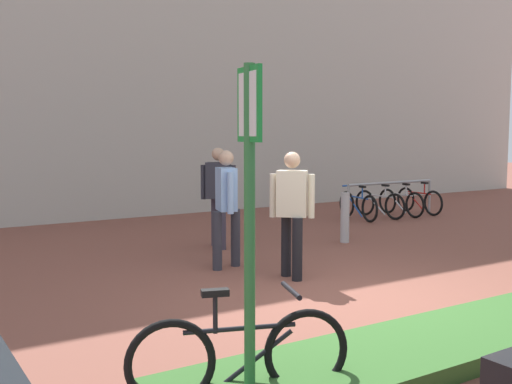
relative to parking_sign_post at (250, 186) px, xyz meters
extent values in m
plane|color=brown|center=(2.48, 1.68, -1.60)|extent=(60.00, 60.00, 0.00)
cube|color=#B2ADA3|center=(2.48, 10.20, 3.40)|extent=(28.00, 1.20, 10.00)
cube|color=#336028|center=(2.82, 0.00, -1.52)|extent=(7.00, 1.10, 0.16)
cylinder|color=#2D7238|center=(0.00, 0.00, -0.38)|extent=(0.08, 0.08, 2.45)
cube|color=#198C33|center=(0.00, 0.00, 0.57)|extent=(0.08, 0.36, 0.52)
cube|color=white|center=(0.00, 0.00, 0.57)|extent=(0.07, 0.30, 0.44)
torus|color=black|center=(-0.50, 0.27, -1.27)|extent=(0.65, 0.26, 0.66)
torus|color=black|center=(0.47, -0.05, -1.27)|extent=(0.65, 0.26, 0.66)
cylinder|color=black|center=(-0.01, 0.11, -1.05)|extent=(0.81, 0.30, 0.04)
cylinder|color=black|center=(0.08, 0.08, -1.31)|extent=(0.59, 0.22, 0.44)
cylinder|color=black|center=(-0.19, 0.17, -0.93)|extent=(0.04, 0.04, 0.28)
cube|color=black|center=(-0.19, 0.17, -0.77)|extent=(0.22, 0.14, 0.05)
cylinder|color=black|center=(0.35, -0.01, -0.79)|extent=(0.17, 0.41, 0.04)
cylinder|color=#99999E|center=(6.56, 6.57, -1.20)|extent=(0.06, 0.06, 0.80)
cylinder|color=#99999E|center=(9.16, 6.56, -1.20)|extent=(0.06, 0.06, 0.80)
cylinder|color=#99999E|center=(7.86, 6.57, -0.80)|extent=(2.60, 0.07, 0.06)
torus|color=black|center=(6.81, 6.15, -1.30)|extent=(0.14, 0.61, 0.61)
torus|color=black|center=(6.95, 7.07, -1.30)|extent=(0.14, 0.61, 0.61)
cylinder|color=#194CA5|center=(6.88, 6.61, -1.10)|extent=(0.15, 0.77, 0.03)
cylinder|color=#194CA5|center=(6.89, 6.70, -1.33)|extent=(0.12, 0.56, 0.40)
cylinder|color=#194CA5|center=(6.86, 6.44, -0.99)|extent=(0.03, 0.03, 0.26)
cube|color=black|center=(6.86, 6.44, -0.84)|extent=(0.10, 0.19, 0.05)
cylinder|color=#194CA5|center=(6.93, 6.96, -0.86)|extent=(0.39, 0.09, 0.04)
torus|color=black|center=(7.56, 6.13, -1.30)|extent=(0.09, 0.61, 0.61)
torus|color=black|center=(7.50, 7.07, -1.30)|extent=(0.09, 0.61, 0.61)
cylinder|color=silver|center=(7.53, 6.60, -1.10)|extent=(0.08, 0.77, 0.03)
cylinder|color=silver|center=(7.53, 6.69, -1.33)|extent=(0.07, 0.56, 0.40)
cylinder|color=silver|center=(7.54, 6.43, -0.99)|extent=(0.03, 0.03, 0.26)
cube|color=black|center=(7.54, 6.43, -0.84)|extent=(0.08, 0.19, 0.05)
cylinder|color=silver|center=(7.51, 6.95, -0.86)|extent=(0.39, 0.06, 0.04)
torus|color=black|center=(8.16, 6.09, -1.30)|extent=(0.09, 0.61, 0.61)
torus|color=black|center=(8.20, 7.03, -1.30)|extent=(0.09, 0.61, 0.61)
cylinder|color=silver|center=(8.18, 6.56, -1.10)|extent=(0.07, 0.77, 0.03)
cylinder|color=silver|center=(8.19, 6.65, -1.33)|extent=(0.06, 0.56, 0.40)
cylinder|color=silver|center=(8.17, 6.39, -0.99)|extent=(0.03, 0.03, 0.26)
cube|color=black|center=(8.17, 6.39, -0.84)|extent=(0.08, 0.19, 0.05)
cylinder|color=silver|center=(8.20, 6.92, -0.86)|extent=(0.39, 0.06, 0.04)
torus|color=black|center=(8.80, 6.12, -1.30)|extent=(0.09, 0.61, 0.61)
torus|color=black|center=(8.86, 7.06, -1.30)|extent=(0.09, 0.61, 0.61)
cylinder|color=red|center=(8.83, 6.59, -1.10)|extent=(0.08, 0.77, 0.03)
cylinder|color=red|center=(8.84, 6.68, -1.33)|extent=(0.07, 0.56, 0.40)
cylinder|color=red|center=(8.82, 6.42, -0.99)|extent=(0.03, 0.03, 0.26)
cube|color=black|center=(8.82, 6.42, -0.84)|extent=(0.08, 0.19, 0.05)
cylinder|color=red|center=(8.85, 6.95, -0.86)|extent=(0.39, 0.06, 0.04)
cylinder|color=#ADADB2|center=(4.79, 4.60, -1.15)|extent=(0.16, 0.16, 0.90)
cylinder|color=#2D2D38|center=(1.82, 3.91, -1.18)|extent=(0.14, 0.14, 0.85)
cylinder|color=#2D2D38|center=(2.17, 3.99, -1.18)|extent=(0.14, 0.14, 0.85)
cube|color=#8CB2E5|center=(2.00, 3.95, -0.44)|extent=(0.34, 0.45, 0.62)
cylinder|color=#8CB2E5|center=(1.93, 3.70, -0.47)|extent=(0.09, 0.09, 0.59)
cylinder|color=#8CB2E5|center=(2.07, 4.20, -0.47)|extent=(0.09, 0.09, 0.59)
sphere|color=tan|center=(2.00, 3.95, 0.01)|extent=(0.22, 0.22, 0.22)
cylinder|color=#383342|center=(2.60, 5.20, -1.18)|extent=(0.14, 0.14, 0.85)
cylinder|color=#383342|center=(2.67, 5.57, -1.18)|extent=(0.14, 0.14, 0.85)
cube|color=#2D2D38|center=(2.63, 5.38, -0.44)|extent=(0.46, 0.44, 0.62)
cylinder|color=#2D2D38|center=(2.84, 5.22, -0.47)|extent=(0.09, 0.09, 0.59)
cylinder|color=#2D2D38|center=(2.43, 5.55, -0.47)|extent=(0.09, 0.09, 0.59)
sphere|color=tan|center=(2.63, 5.38, 0.01)|extent=(0.22, 0.22, 0.22)
cylinder|color=black|center=(2.46, 3.09, -1.18)|extent=(0.14, 0.14, 0.85)
cylinder|color=black|center=(2.44, 2.80, -1.18)|extent=(0.14, 0.14, 0.85)
cube|color=beige|center=(2.45, 2.94, -0.44)|extent=(0.46, 0.45, 0.62)
cylinder|color=beige|center=(2.26, 3.12, -0.47)|extent=(0.09, 0.09, 0.59)
cylinder|color=beige|center=(2.64, 2.77, -0.47)|extent=(0.09, 0.09, 0.59)
sphere|color=tan|center=(2.45, 2.94, 0.01)|extent=(0.22, 0.22, 0.22)
camera|label=1|loc=(-2.14, -3.54, 0.38)|focal=41.72mm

